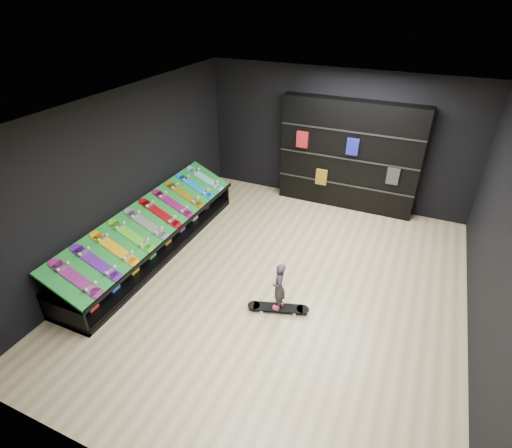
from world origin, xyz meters
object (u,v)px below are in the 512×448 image
at_px(display_rack, 154,240).
at_px(back_shelving, 348,156).
at_px(child, 279,295).
at_px(floor_skateboard, 278,309).

relative_size(display_rack, back_shelving, 1.49).
xyz_separation_m(back_shelving, child, (-0.10, -3.92, -0.87)).
height_order(display_rack, floor_skateboard, display_rack).
xyz_separation_m(floor_skateboard, child, (0.00, 0.00, 0.29)).
distance_m(back_shelving, floor_skateboard, 4.09).
distance_m(display_rack, child, 2.85).
xyz_separation_m(display_rack, child, (2.79, -0.60, 0.09)).
bearing_deg(floor_skateboard, child, 0.00).
bearing_deg(child, floor_skateboard, 0.00).
height_order(floor_skateboard, child, child).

